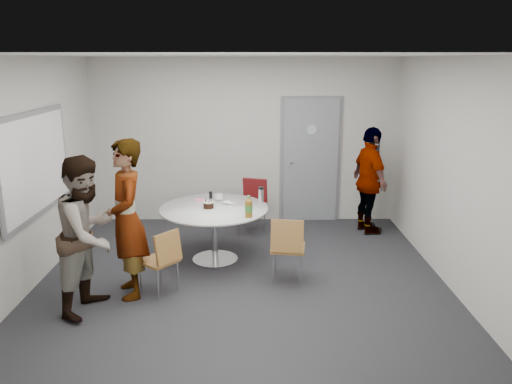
{
  "coord_description": "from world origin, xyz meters",
  "views": [
    {
      "loc": [
        0.14,
        -5.66,
        2.66
      ],
      "look_at": [
        0.18,
        0.25,
        1.08
      ],
      "focal_mm": 35.0,
      "sensor_mm": 36.0,
      "label": 1
    }
  ],
  "objects_px": {
    "door": "(311,161)",
    "table": "(216,215)",
    "person_main": "(127,219)",
    "chair_far": "(253,200)",
    "chair_near_right": "(288,244)",
    "person_right": "(370,181)",
    "person_left": "(88,235)",
    "whiteboard": "(36,164)",
    "chair_near_left": "(163,256)"
  },
  "relations": [
    {
      "from": "door",
      "to": "table",
      "type": "bearing_deg",
      "value": -129.14
    },
    {
      "from": "door",
      "to": "person_main",
      "type": "relative_size",
      "value": 1.16
    },
    {
      "from": "chair_far",
      "to": "door",
      "type": "bearing_deg",
      "value": -130.27
    },
    {
      "from": "chair_near_right",
      "to": "person_main",
      "type": "bearing_deg",
      "value": -164.42
    },
    {
      "from": "person_right",
      "to": "person_main",
      "type": "bearing_deg",
      "value": 110.06
    },
    {
      "from": "table",
      "to": "chair_near_right",
      "type": "distance_m",
      "value": 1.18
    },
    {
      "from": "table",
      "to": "person_left",
      "type": "distance_m",
      "value": 1.85
    },
    {
      "from": "whiteboard",
      "to": "chair_near_left",
      "type": "xyz_separation_m",
      "value": [
        1.56,
        -0.52,
        -0.98
      ]
    },
    {
      "from": "whiteboard",
      "to": "chair_near_right",
      "type": "bearing_deg",
      "value": -4.63
    },
    {
      "from": "chair_near_left",
      "to": "chair_far",
      "type": "height_order",
      "value": "chair_far"
    },
    {
      "from": "person_left",
      "to": "person_main",
      "type": "bearing_deg",
      "value": -30.22
    },
    {
      "from": "door",
      "to": "chair_near_right",
      "type": "bearing_deg",
      "value": -102.2
    },
    {
      "from": "chair_far",
      "to": "person_main",
      "type": "relative_size",
      "value": 0.47
    },
    {
      "from": "chair_far",
      "to": "person_left",
      "type": "height_order",
      "value": "person_left"
    },
    {
      "from": "door",
      "to": "chair_near_left",
      "type": "distance_m",
      "value": 3.49
    },
    {
      "from": "door",
      "to": "chair_near_left",
      "type": "height_order",
      "value": "door"
    },
    {
      "from": "person_main",
      "to": "door",
      "type": "bearing_deg",
      "value": 118.7
    },
    {
      "from": "person_main",
      "to": "person_left",
      "type": "height_order",
      "value": "person_main"
    },
    {
      "from": "chair_near_left",
      "to": "person_main",
      "type": "distance_m",
      "value": 0.58
    },
    {
      "from": "door",
      "to": "chair_near_right",
      "type": "xyz_separation_m",
      "value": [
        -0.55,
        -2.53,
        -0.51
      ]
    },
    {
      "from": "person_main",
      "to": "person_right",
      "type": "xyz_separation_m",
      "value": [
        3.23,
        2.13,
        -0.08
      ]
    },
    {
      "from": "person_main",
      "to": "person_right",
      "type": "relative_size",
      "value": 1.09
    },
    {
      "from": "table",
      "to": "person_left",
      "type": "height_order",
      "value": "person_left"
    },
    {
      "from": "table",
      "to": "chair_near_left",
      "type": "distance_m",
      "value": 1.17
    },
    {
      "from": "whiteboard",
      "to": "chair_near_left",
      "type": "relative_size",
      "value": 2.43
    },
    {
      "from": "whiteboard",
      "to": "door",
      "type": "bearing_deg",
      "value": 32.66
    },
    {
      "from": "person_main",
      "to": "table",
      "type": "bearing_deg",
      "value": 116.42
    },
    {
      "from": "table",
      "to": "person_right",
      "type": "bearing_deg",
      "value": 26.1
    },
    {
      "from": "whiteboard",
      "to": "person_main",
      "type": "bearing_deg",
      "value": -23.22
    },
    {
      "from": "person_main",
      "to": "person_left",
      "type": "distance_m",
      "value": 0.48
    },
    {
      "from": "door",
      "to": "table",
      "type": "height_order",
      "value": "door"
    },
    {
      "from": "person_right",
      "to": "chair_far",
      "type": "bearing_deg",
      "value": 76.0
    },
    {
      "from": "door",
      "to": "person_main",
      "type": "height_order",
      "value": "door"
    },
    {
      "from": "door",
      "to": "whiteboard",
      "type": "bearing_deg",
      "value": -147.34
    },
    {
      "from": "chair_near_left",
      "to": "chair_far",
      "type": "relative_size",
      "value": 0.92
    },
    {
      "from": "chair_near_right",
      "to": "person_main",
      "type": "relative_size",
      "value": 0.46
    },
    {
      "from": "chair_near_right",
      "to": "person_left",
      "type": "height_order",
      "value": "person_left"
    },
    {
      "from": "door",
      "to": "chair_far",
      "type": "height_order",
      "value": "door"
    },
    {
      "from": "table",
      "to": "whiteboard",
      "type": "bearing_deg",
      "value": -166.76
    },
    {
      "from": "chair_near_right",
      "to": "person_left",
      "type": "relative_size",
      "value": 0.49
    },
    {
      "from": "chair_near_left",
      "to": "person_main",
      "type": "bearing_deg",
      "value": 126.45
    },
    {
      "from": "door",
      "to": "chair_far",
      "type": "bearing_deg",
      "value": -146.34
    },
    {
      "from": "door",
      "to": "chair_near_left",
      "type": "relative_size",
      "value": 2.71
    },
    {
      "from": "chair_far",
      "to": "person_right",
      "type": "height_order",
      "value": "person_right"
    },
    {
      "from": "chair_far",
      "to": "person_main",
      "type": "xyz_separation_m",
      "value": [
        -1.42,
        -2.15,
        0.39
      ]
    },
    {
      "from": "chair_near_left",
      "to": "chair_near_right",
      "type": "height_order",
      "value": "chair_near_right"
    },
    {
      "from": "table",
      "to": "person_main",
      "type": "relative_size",
      "value": 0.79
    },
    {
      "from": "table",
      "to": "person_left",
      "type": "relative_size",
      "value": 0.84
    },
    {
      "from": "chair_far",
      "to": "person_main",
      "type": "distance_m",
      "value": 2.61
    },
    {
      "from": "person_right",
      "to": "chair_near_right",
      "type": "bearing_deg",
      "value": 129.88
    }
  ]
}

